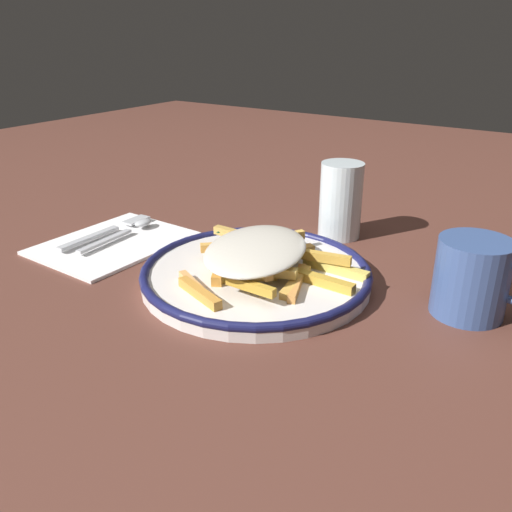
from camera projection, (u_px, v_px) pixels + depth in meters
ground_plane at (256, 282)px, 0.70m from camera, size 2.60×2.60×0.00m
plate at (256, 274)px, 0.69m from camera, size 0.30×0.30×0.02m
fries_heap at (259, 256)px, 0.68m from camera, size 0.24×0.22×0.04m
napkin at (113, 242)px, 0.82m from camera, size 0.17×0.22×0.01m
fork at (106, 231)px, 0.84m from camera, size 0.02×0.18×0.01m
spoon at (129, 229)px, 0.84m from camera, size 0.02×0.15×0.01m
water_glass at (341, 200)px, 0.83m from camera, size 0.07×0.07×0.12m
coffee_mug at (473, 278)px, 0.60m from camera, size 0.11×0.08×0.09m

